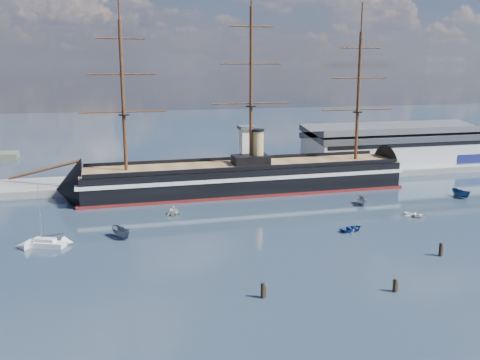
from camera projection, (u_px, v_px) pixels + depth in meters
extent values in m
plane|color=#1F3145|center=(271.00, 210.00, 131.28)|extent=(600.00, 600.00, 0.00)
cube|color=slate|center=(266.00, 178.00, 167.80)|extent=(180.00, 18.00, 2.00)
cube|color=#B7BABC|center=(396.00, 148.00, 182.23)|extent=(62.00, 20.00, 10.00)
cube|color=#3F4247|center=(397.00, 132.00, 181.05)|extent=(63.00, 21.00, 2.00)
cube|color=silver|center=(247.00, 152.00, 161.30)|extent=(4.00, 4.00, 14.00)
cube|color=#3F4247|center=(247.00, 127.00, 159.72)|extent=(5.00, 5.00, 1.00)
cube|color=black|center=(244.00, 178.00, 148.93)|extent=(88.10, 16.53, 7.00)
cube|color=silver|center=(244.00, 174.00, 148.68)|extent=(90.10, 16.78, 1.00)
cube|color=maroon|center=(244.00, 190.00, 149.70)|extent=(90.10, 16.74, 0.90)
cone|color=black|center=(70.00, 189.00, 137.24)|extent=(14.09, 15.76, 15.68)
cone|color=black|center=(393.00, 170.00, 160.74)|extent=(11.09, 15.75, 15.68)
cube|color=brown|center=(244.00, 165.00, 148.17)|extent=(88.09, 15.25, 0.40)
cube|color=black|center=(251.00, 160.00, 148.38)|extent=(10.04, 6.06, 2.50)
cylinder|color=tan|center=(258.00, 147.00, 148.15)|extent=(3.20, 3.20, 9.00)
cylinder|color=#381E0F|center=(45.00, 169.00, 134.73)|extent=(17.76, 0.81, 4.43)
cylinder|color=#381E0F|center=(123.00, 97.00, 136.04)|extent=(0.90, 0.90, 38.00)
cylinder|color=#381E0F|center=(251.00, 88.00, 144.21)|extent=(0.90, 0.90, 42.00)
cylinder|color=#381E0F|center=(358.00, 97.00, 152.93)|extent=(0.90, 0.90, 36.00)
cube|color=silver|center=(45.00, 244.00, 104.27)|extent=(8.04, 5.31, 1.04)
cube|color=silver|center=(45.00, 240.00, 104.09)|extent=(4.47, 3.23, 0.83)
cylinder|color=#B2B2B7|center=(40.00, 214.00, 102.82)|extent=(0.17, 0.17, 11.43)
imported|color=#545B6A|center=(122.00, 238.00, 109.68)|extent=(7.56, 5.66, 2.87)
imported|color=navy|center=(352.00, 231.00, 114.33)|extent=(2.33, 3.67, 1.59)
imported|color=slate|center=(362.00, 205.00, 135.70)|extent=(6.43, 3.60, 2.43)
imported|color=silver|center=(174.00, 215.00, 126.44)|extent=(7.25, 4.69, 2.46)
imported|color=silver|center=(416.00, 217.00, 125.10)|extent=(3.38, 3.38, 1.59)
imported|color=navy|center=(461.00, 198.00, 143.17)|extent=(7.26, 3.66, 2.77)
cylinder|color=black|center=(263.00, 298.00, 81.48)|extent=(0.64, 0.64, 3.14)
cylinder|color=black|center=(394.00, 292.00, 83.67)|extent=(0.64, 0.64, 2.85)
cylinder|color=black|center=(440.00, 256.00, 99.35)|extent=(0.64, 0.64, 3.26)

